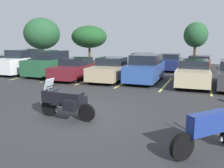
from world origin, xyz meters
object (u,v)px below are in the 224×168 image
car_tan (110,70)px  car_far_navy (169,62)px  motorcycle_touring (65,100)px  car_far_grey (142,61)px  car_blue (145,68)px  car_maroon (76,68)px  car_green (49,64)px  car_far_red (199,63)px  car_champagne (193,73)px  motorcycle_second (209,129)px  car_white (24,62)px

car_tan → car_far_navy: car_tan is taller
motorcycle_touring → car_far_grey: size_ratio=0.45×
car_blue → car_far_navy: (0.56, 7.07, -0.16)m
car_tan → car_far_navy: (2.92, 7.46, -0.02)m
car_maroon → car_far_grey: bearing=68.6°
car_green → car_far_red: size_ratio=0.96×
car_blue → car_champagne: (3.00, 0.01, -0.13)m
motorcycle_second → car_far_navy: (-3.28, 16.31, 0.12)m
car_far_navy → car_far_red: (2.61, 0.02, -0.04)m
car_far_grey → car_far_red: (5.22, 0.12, -0.05)m
motorcycle_second → car_far_red: size_ratio=0.41×
car_champagne → car_white: bearing=179.9°
car_blue → car_far_navy: 7.10m
car_blue → motorcycle_second: bearing=-67.4°
motorcycle_touring → car_green: 10.68m
car_blue → car_far_red: size_ratio=0.97×
car_blue → car_far_red: car_blue is taller
car_champagne → car_far_grey: 8.61m
car_tan → car_white: bearing=176.9°
car_white → car_far_grey: 10.70m
car_maroon → motorcycle_touring: bearing=-62.3°
car_green → car_far_grey: (5.58, 7.00, -0.19)m
motorcycle_second → car_champagne: bearing=95.2°
car_white → car_far_grey: car_white is taller
car_green → car_tan: size_ratio=0.97×
car_maroon → car_champagne: (7.99, 0.53, 0.04)m
motorcycle_touring → car_far_grey: bearing=94.3°
motorcycle_touring → motorcycle_second: motorcycle_touring is taller
motorcycle_touring → car_maroon: bearing=117.7°
motorcycle_second → car_far_navy: car_far_navy is taller
car_tan → car_blue: 2.39m
car_far_navy → car_blue: bearing=-94.5°
motorcycle_touring → car_far_red: 15.94m
car_far_navy → car_tan: bearing=-111.3°
car_far_red → car_far_grey: bearing=-178.7°
car_far_grey → car_far_navy: bearing=2.1°
motorcycle_touring → car_far_grey: car_far_grey is taller
car_blue → car_champagne: bearing=0.1°
car_maroon → car_far_grey: (2.94, 7.50, 0.02)m
motorcycle_touring → car_far_grey: (-1.15, 15.30, 0.09)m
motorcycle_touring → car_champagne: 9.20m
car_white → car_tan: size_ratio=1.03×
car_green → car_far_red: (10.80, 7.12, -0.24)m
motorcycle_second → car_far_grey: car_far_grey is taller
motorcycle_touring → car_far_red: (4.07, 15.42, 0.03)m
car_white → car_far_navy: car_white is taller
motorcycle_second → car_white: (-14.01, 9.26, 0.35)m
car_tan → car_champagne: 5.37m
motorcycle_touring → car_tan: 8.06m
car_blue → car_far_grey: (-2.05, 6.98, -0.15)m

